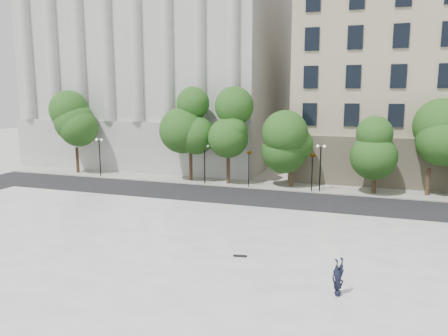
# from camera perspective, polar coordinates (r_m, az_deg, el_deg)

# --- Properties ---
(ground) EXTENTS (160.00, 160.00, 0.00)m
(ground) POSITION_cam_1_polar(r_m,az_deg,el_deg) (22.48, -9.27, -14.52)
(ground) COLOR #BCB9B2
(ground) RESTS_ON ground
(plaza) EXTENTS (44.00, 22.00, 0.45)m
(plaza) POSITION_cam_1_polar(r_m,az_deg,el_deg) (24.87, -6.02, -11.43)
(plaza) COLOR white
(plaza) RESTS_ON ground
(street) EXTENTS (60.00, 8.00, 0.02)m
(street) POSITION_cam_1_polar(r_m,az_deg,el_deg) (38.46, 3.27, -4.05)
(street) COLOR black
(street) RESTS_ON ground
(far_sidewalk) EXTENTS (60.00, 4.00, 0.12)m
(far_sidewalk) POSITION_cam_1_polar(r_m,az_deg,el_deg) (44.12, 5.32, -2.20)
(far_sidewalk) COLOR #AFACA2
(far_sidewalk) RESTS_ON ground
(building_west) EXTENTS (31.50, 27.65, 25.60)m
(building_west) POSITION_cam_1_polar(r_m,az_deg,el_deg) (62.72, -6.98, 13.10)
(building_west) COLOR #B9B9B4
(building_west) RESTS_ON ground
(traffic_light_west) EXTENTS (0.78, 1.84, 4.22)m
(traffic_light_west) POSITION_cam_1_polar(r_m,az_deg,el_deg) (42.17, 3.27, 2.32)
(traffic_light_west) COLOR black
(traffic_light_west) RESTS_ON ground
(traffic_light_east) EXTENTS (0.72, 1.97, 4.28)m
(traffic_light_east) POSITION_cam_1_polar(r_m,az_deg,el_deg) (41.01, 11.51, 1.99)
(traffic_light_east) COLOR black
(traffic_light_east) RESTS_ON ground
(person_lying) EXTENTS (1.64, 1.65, 0.47)m
(person_lying) POSITION_cam_1_polar(r_m,az_deg,el_deg) (20.41, 14.62, -15.24)
(person_lying) COLOR black
(person_lying) RESTS_ON plaza
(skateboard) EXTENTS (0.77, 0.29, 0.08)m
(skateboard) POSITION_cam_1_polar(r_m,az_deg,el_deg) (24.11, 2.11, -11.41)
(skateboard) COLOR black
(skateboard) RESTS_ON plaza
(street_trees) EXTENTS (45.89, 5.22, 7.96)m
(street_trees) POSITION_cam_1_polar(r_m,az_deg,el_deg) (42.65, 6.88, 4.28)
(street_trees) COLOR #382619
(street_trees) RESTS_ON ground
(lamp_posts) EXTENTS (38.00, 0.28, 4.49)m
(lamp_posts) POSITION_cam_1_polar(r_m,az_deg,el_deg) (42.23, 5.15, 1.26)
(lamp_posts) COLOR black
(lamp_posts) RESTS_ON ground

